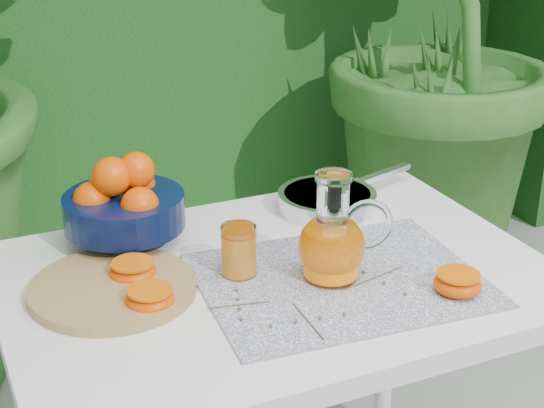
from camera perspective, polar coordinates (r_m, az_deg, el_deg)
name	(u,v)px	position (r m, az deg, el deg)	size (l,w,h in m)	color
potted_plant_right	(419,29)	(2.99, 10.01, 11.69)	(1.78, 1.78, 1.78)	#316021
white_table	(276,310)	(1.59, 0.30, -7.28)	(1.00, 0.70, 0.75)	white
placemat	(340,280)	(1.52, 4.67, -5.19)	(0.50, 0.39, 0.00)	#0C0F46
cutting_board	(113,288)	(1.50, -10.85, -5.69)	(0.30, 0.30, 0.02)	olive
fruit_bowl	(123,203)	(1.65, -10.17, 0.05)	(0.30, 0.30, 0.19)	black
juice_pitcher	(333,242)	(1.50, 4.20, -2.64)	(0.19, 0.15, 0.20)	white
juice_tumbler	(239,252)	(1.52, -2.28, -3.28)	(0.07, 0.07, 0.10)	white
saute_pan	(328,199)	(1.81, 3.87, 0.31)	(0.39, 0.27, 0.04)	silver
orange_halves	(247,284)	(1.47, -1.72, -5.53)	(0.61, 0.38, 0.04)	#EE5E02
thyme_sprigs	(311,299)	(1.45, 2.69, -6.52)	(0.38, 0.22, 0.01)	brown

